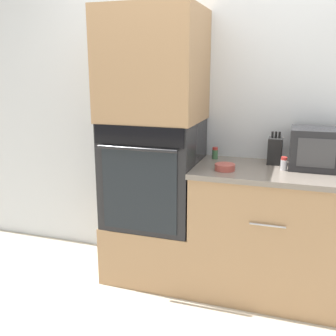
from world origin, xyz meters
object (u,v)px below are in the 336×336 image
object	(u,v)px
knife_block	(275,151)
wall_oven	(154,172)
microwave	(319,149)
condiment_jar_mid	(284,164)
condiment_jar_near	(215,153)
bowl	(225,167)

from	to	relation	value
knife_block	wall_oven	bearing A→B (deg)	-168.44
wall_oven	microwave	size ratio (longest dim) A/B	2.06
condiment_jar_mid	condiment_jar_near	bearing A→B (deg)	159.59
wall_oven	condiment_jar_mid	xyz separation A→B (m)	(0.92, 0.01, 0.13)
condiment_jar_near	wall_oven	bearing A→B (deg)	-155.07
wall_oven	microwave	distance (m)	1.16
bowl	condiment_jar_near	size ratio (longest dim) A/B	1.55
knife_block	condiment_jar_mid	world-z (taller)	knife_block
microwave	bowl	xyz separation A→B (m)	(-0.59, -0.24, -0.12)
microwave	bowl	world-z (taller)	microwave
knife_block	condiment_jar_mid	xyz separation A→B (m)	(0.07, -0.17, -0.05)
microwave	condiment_jar_mid	distance (m)	0.26
bowl	condiment_jar_near	xyz separation A→B (m)	(-0.13, 0.32, 0.02)
condiment_jar_near	knife_block	bearing A→B (deg)	-2.64
microwave	condiment_jar_mid	world-z (taller)	microwave
knife_block	microwave	bearing A→B (deg)	-11.61
condiment_jar_near	bowl	bearing A→B (deg)	-67.34
knife_block	bowl	bearing A→B (deg)	-135.44
knife_block	bowl	xyz separation A→B (m)	(-0.30, -0.30, -0.07)
wall_oven	knife_block	world-z (taller)	wall_oven
knife_block	condiment_jar_near	distance (m)	0.44
bowl	condiment_jar_mid	xyz separation A→B (m)	(0.37, 0.13, 0.02)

